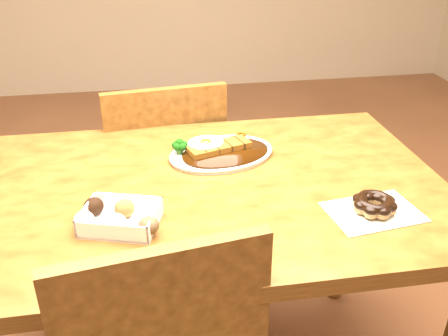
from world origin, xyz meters
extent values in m
cube|color=#47280E|center=(0.00, 0.00, 0.73)|extent=(1.20, 0.80, 0.04)
cylinder|color=#47280E|center=(-0.54, 0.34, 0.35)|extent=(0.06, 0.06, 0.71)
cylinder|color=#47280E|center=(0.54, 0.34, 0.35)|extent=(0.06, 0.06, 0.71)
cube|color=#47280E|center=(-0.11, 0.60, 0.43)|extent=(0.47, 0.47, 0.04)
cylinder|color=#47280E|center=(0.04, 0.79, 0.21)|extent=(0.04, 0.04, 0.41)
cylinder|color=#47280E|center=(-0.29, 0.75, 0.21)|extent=(0.04, 0.04, 0.41)
cylinder|color=#47280E|center=(0.08, 0.45, 0.21)|extent=(0.04, 0.04, 0.41)
cylinder|color=#47280E|center=(-0.25, 0.41, 0.21)|extent=(0.04, 0.04, 0.41)
cube|color=#47280E|center=(-0.08, 0.41, 0.67)|extent=(0.40, 0.08, 0.40)
ellipsoid|color=white|center=(0.06, 0.15, 0.76)|extent=(0.34, 0.27, 0.01)
ellipsoid|color=black|center=(0.06, 0.14, 0.77)|extent=(0.28, 0.23, 0.01)
cube|color=#6B380C|center=(0.05, 0.16, 0.78)|extent=(0.19, 0.12, 0.02)
ellipsoid|color=white|center=(0.01, 0.17, 0.79)|extent=(0.12, 0.11, 0.01)
ellipsoid|color=#FFB214|center=(0.01, 0.17, 0.79)|extent=(0.03, 0.03, 0.02)
cube|color=white|center=(-0.22, -0.15, 0.77)|extent=(0.19, 0.17, 0.04)
ellipsoid|color=beige|center=(-0.30, -0.16, 0.78)|extent=(0.04, 0.04, 0.04)
ellipsoid|color=beige|center=(-0.23, -0.18, 0.78)|extent=(0.04, 0.04, 0.04)
ellipsoid|color=black|center=(-0.16, -0.20, 0.78)|extent=(0.04, 0.04, 0.04)
ellipsoid|color=black|center=(-0.28, -0.10, 0.78)|extent=(0.04, 0.04, 0.04)
ellipsoid|color=brown|center=(-0.21, -0.12, 0.78)|extent=(0.04, 0.04, 0.04)
cube|color=silver|center=(0.35, -0.19, 0.75)|extent=(0.22, 0.17, 0.00)
torus|color=olive|center=(0.35, -0.19, 0.77)|extent=(0.11, 0.11, 0.03)
torus|color=black|center=(0.35, -0.19, 0.78)|extent=(0.10, 0.10, 0.02)
camera|label=1|loc=(-0.15, -1.09, 1.38)|focal=40.00mm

